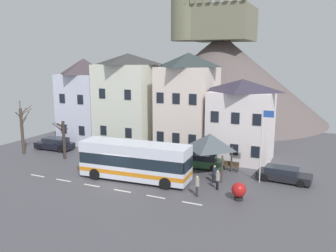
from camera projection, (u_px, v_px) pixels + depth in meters
name	position (u px, v px, depth m)	size (l,w,h in m)	color
ground_plane	(114.00, 184.00, 29.77)	(40.00, 60.00, 0.07)	#4E4C52
townhouse_00	(85.00, 101.00, 43.85)	(5.36, 5.28, 10.48)	silver
townhouse_01	(129.00, 101.00, 41.69)	(6.66, 6.10, 11.06)	silver
townhouse_02	(188.00, 103.00, 39.05)	(5.45, 6.89, 11.10)	silver
townhouse_03	(241.00, 120.00, 36.09)	(6.16, 5.32, 8.43)	white
hilltop_castle	(220.00, 75.00, 60.42)	(35.72, 35.72, 21.44)	#615453
transit_bus	(135.00, 161.00, 30.46)	(9.94, 3.16, 3.31)	white
bus_shelter	(210.00, 142.00, 31.62)	(3.60, 3.60, 3.83)	#473D33
parked_car_00	(104.00, 150.00, 38.40)	(4.23, 2.08, 1.24)	#2C5A3A
parked_car_01	(202.00, 161.00, 33.99)	(4.30, 2.20, 1.38)	#2D5434
parked_car_02	(283.00, 174.00, 30.27)	(4.62, 2.11, 1.25)	black
parked_car_03	(55.00, 144.00, 40.82)	(4.58, 2.15, 1.41)	black
pedestrian_00	(218.00, 178.00, 28.30)	(0.32, 0.32, 1.62)	black
pedestrian_01	(214.00, 173.00, 29.84)	(0.37, 0.36, 1.55)	black
pedestrian_02	(197.00, 185.00, 26.94)	(0.33, 0.35, 1.65)	#2D2D38
public_bench	(231.00, 166.00, 33.17)	(1.50, 0.48, 0.87)	#473828
flagpole	(263.00, 140.00, 29.39)	(0.95, 0.10, 6.33)	silver
harbour_buoy	(239.00, 190.00, 26.25)	(1.11, 1.11, 1.36)	black
bare_tree_00	(64.00, 139.00, 36.81)	(1.66, 1.79, 4.08)	#382D28
bare_tree_01	(22.00, 129.00, 38.67)	(1.41, 2.42, 5.90)	#47382D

